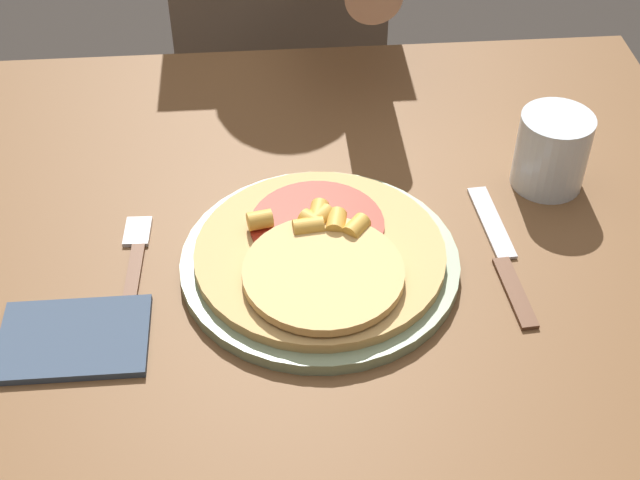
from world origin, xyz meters
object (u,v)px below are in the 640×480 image
(dining_table, at_px, (330,342))
(pizza, at_px, (320,254))
(plate, at_px, (320,263))
(knife, at_px, (502,255))
(drinking_glass, at_px, (552,151))
(fork, at_px, (134,264))

(dining_table, xyz_separation_m, pizza, (-0.01, -0.01, 0.15))
(plate, bearing_deg, pizza, -90.91)
(dining_table, xyz_separation_m, knife, (0.18, 0.00, 0.12))
(dining_table, height_order, drinking_glass, drinking_glass)
(dining_table, distance_m, knife, 0.22)
(dining_table, bearing_deg, plate, -176.49)
(dining_table, distance_m, fork, 0.24)
(dining_table, xyz_separation_m, drinking_glass, (0.26, 0.12, 0.17))
(dining_table, distance_m, plate, 0.13)
(plate, relative_size, drinking_glass, 3.21)
(fork, bearing_deg, drinking_glass, 12.48)
(drinking_glass, bearing_deg, pizza, -155.03)
(fork, distance_m, knife, 0.39)
(dining_table, height_order, pizza, pizza)
(pizza, bearing_deg, dining_table, 27.03)
(knife, relative_size, drinking_glass, 2.41)
(plate, xyz_separation_m, drinking_glass, (0.28, 0.12, 0.04))
(drinking_glass, bearing_deg, knife, -123.19)
(pizza, xyz_separation_m, drinking_glass, (0.28, 0.13, 0.02))
(plate, distance_m, pizza, 0.02)
(fork, distance_m, drinking_glass, 0.49)
(plate, relative_size, pizza, 1.12)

